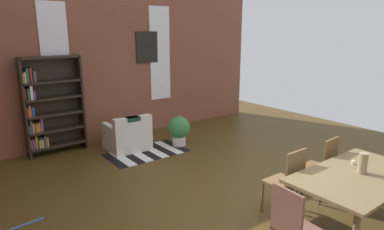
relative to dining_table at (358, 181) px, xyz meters
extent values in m
plane|color=#4B3716|center=(-0.70, 1.19, -0.66)|extent=(10.62, 10.62, 0.00)
cube|color=brown|center=(-0.70, 5.33, 1.03)|extent=(7.96, 0.12, 3.39)
cube|color=white|center=(-1.92, 5.26, 1.20)|extent=(0.55, 0.02, 2.20)
cube|color=white|center=(0.52, 5.26, 1.20)|extent=(0.55, 0.02, 2.20)
cube|color=brown|center=(0.00, 0.00, 0.06)|extent=(1.75, 0.99, 0.04)
cylinder|color=brown|center=(-0.77, 0.40, -0.31)|extent=(0.07, 0.07, 0.70)
cylinder|color=brown|center=(0.77, 0.40, -0.31)|extent=(0.07, 0.07, 0.70)
cylinder|color=#998466|center=(0.06, 0.00, 0.21)|extent=(0.11, 0.11, 0.26)
cylinder|color=silver|center=(0.25, 0.21, 0.11)|extent=(0.04, 0.04, 0.05)
cylinder|color=brown|center=(1.00, 0.19, -0.45)|extent=(0.04, 0.04, 0.43)
cube|color=brown|center=(-1.17, 0.00, -0.21)|extent=(0.43, 0.43, 0.04)
cube|color=brown|center=(-1.36, 0.01, 0.04)|extent=(0.06, 0.38, 0.50)
cube|color=brown|center=(-0.39, 0.80, -0.21)|extent=(0.40, 0.40, 0.04)
cube|color=brown|center=(-0.39, 0.61, 0.04)|extent=(0.38, 0.03, 0.50)
cylinder|color=brown|center=(-0.21, 0.97, -0.45)|extent=(0.04, 0.04, 0.43)
cylinder|color=brown|center=(-0.57, 0.98, -0.45)|extent=(0.04, 0.04, 0.43)
cylinder|color=brown|center=(-0.21, 0.61, -0.45)|extent=(0.04, 0.04, 0.43)
cylinder|color=brown|center=(-0.57, 0.62, -0.45)|extent=(0.04, 0.04, 0.43)
cube|color=brown|center=(0.39, 0.80, -0.21)|extent=(0.43, 0.43, 0.04)
cube|color=brown|center=(0.41, 0.61, 0.04)|extent=(0.38, 0.06, 0.50)
cylinder|color=brown|center=(0.56, 0.99, -0.45)|extent=(0.04, 0.04, 0.43)
cylinder|color=brown|center=(0.20, 0.96, -0.45)|extent=(0.04, 0.04, 0.43)
cylinder|color=brown|center=(0.59, 0.63, -0.45)|extent=(0.04, 0.04, 0.43)
cylinder|color=brown|center=(0.23, 0.60, -0.45)|extent=(0.04, 0.04, 0.43)
cube|color=#2D2319|center=(-2.64, 5.08, 0.31)|extent=(0.04, 0.30, 1.94)
cube|color=#2D2319|center=(-1.55, 5.08, 0.31)|extent=(0.04, 0.30, 1.94)
cube|color=#2D2319|center=(-2.09, 5.22, 0.31)|extent=(1.13, 0.01, 1.94)
cube|color=#2D2319|center=(-2.09, 5.08, -0.50)|extent=(1.09, 0.30, 0.04)
cube|color=#8C4C8C|center=(-2.60, 5.08, -0.39)|extent=(0.04, 0.16, 0.19)
cube|color=#8C4C8C|center=(-2.55, 5.08, -0.38)|extent=(0.03, 0.15, 0.19)
cube|color=gold|center=(-2.50, 5.08, -0.36)|extent=(0.04, 0.15, 0.24)
cube|color=gold|center=(-2.45, 5.08, -0.40)|extent=(0.04, 0.25, 0.16)
cube|color=white|center=(-2.39, 5.08, -0.40)|extent=(0.03, 0.20, 0.17)
cube|color=#4C4C51|center=(-2.35, 5.08, -0.37)|extent=(0.04, 0.24, 0.22)
cube|color=orange|center=(-2.30, 5.08, -0.38)|extent=(0.03, 0.25, 0.20)
cube|color=#2D2319|center=(-2.09, 5.08, -0.18)|extent=(1.09, 0.30, 0.04)
cube|color=#284C8C|center=(-2.60, 5.08, -0.08)|extent=(0.03, 0.24, 0.15)
cube|color=#4C4C51|center=(-2.57, 5.08, -0.03)|extent=(0.03, 0.22, 0.26)
cube|color=orange|center=(-2.52, 5.08, -0.06)|extent=(0.04, 0.16, 0.19)
cube|color=gold|center=(-2.47, 5.08, -0.08)|extent=(0.03, 0.16, 0.16)
cube|color=orange|center=(-2.43, 5.08, -0.07)|extent=(0.04, 0.19, 0.18)
cube|color=#8C4C8C|center=(-2.37, 5.08, -0.03)|extent=(0.04, 0.15, 0.25)
cube|color=#2D2319|center=(-2.09, 5.08, 0.15)|extent=(1.09, 0.30, 0.04)
cube|color=#B22D28|center=(-2.60, 5.08, 0.26)|extent=(0.04, 0.25, 0.18)
cube|color=orange|center=(-2.55, 5.08, 0.28)|extent=(0.04, 0.20, 0.22)
cube|color=#284C8C|center=(-2.50, 5.08, 0.26)|extent=(0.05, 0.21, 0.19)
cube|color=#2D2319|center=(-2.09, 5.08, 0.47)|extent=(1.09, 0.30, 0.04)
cube|color=#B22D28|center=(-2.60, 5.08, 0.60)|extent=(0.04, 0.16, 0.22)
cube|color=#33724C|center=(-2.55, 5.08, 0.60)|extent=(0.04, 0.22, 0.21)
cube|color=white|center=(-2.50, 5.08, 0.62)|extent=(0.05, 0.24, 0.27)
cube|color=#8C4C8C|center=(-2.44, 5.08, 0.57)|extent=(0.03, 0.19, 0.16)
cube|color=#2D2319|center=(-2.09, 5.08, 0.79)|extent=(1.09, 0.30, 0.04)
cube|color=gold|center=(-2.60, 5.08, 0.90)|extent=(0.04, 0.15, 0.18)
cube|color=white|center=(-2.56, 5.08, 0.91)|extent=(0.03, 0.15, 0.20)
cube|color=#33724C|center=(-2.52, 5.08, 0.94)|extent=(0.04, 0.15, 0.26)
cube|color=#B22D28|center=(-2.46, 5.08, 0.95)|extent=(0.04, 0.19, 0.27)
cube|color=#4C4C51|center=(-2.40, 5.08, 0.91)|extent=(0.05, 0.22, 0.20)
cube|color=#2D2319|center=(-2.09, 5.08, 1.26)|extent=(1.09, 0.30, 0.04)
cube|color=silver|center=(-0.87, 4.42, -0.46)|extent=(0.83, 0.83, 0.40)
cube|color=silver|center=(-0.88, 4.11, -0.09)|extent=(0.81, 0.19, 0.35)
cube|color=silver|center=(-0.53, 4.41, -0.19)|extent=(0.15, 0.72, 0.15)
cube|color=silver|center=(-1.21, 4.44, -0.19)|extent=(0.15, 0.72, 0.15)
cube|color=#19382D|center=(-0.88, 4.11, 0.05)|extent=(0.29, 0.18, 0.08)
cylinder|color=#335999|center=(-3.52, 1.12, 0.15)|extent=(0.44, 0.07, 0.02)
cylinder|color=silver|center=(0.11, 3.92, -0.56)|extent=(0.29, 0.29, 0.21)
sphere|color=#387F42|center=(0.11, 3.92, -0.26)|extent=(0.48, 0.48, 0.48)
cube|color=black|center=(-1.40, 3.94, -0.66)|extent=(0.18, 0.91, 0.01)
cube|color=white|center=(-1.22, 3.94, -0.66)|extent=(0.18, 0.91, 0.01)
cube|color=black|center=(-1.04, 3.94, -0.66)|extent=(0.18, 0.91, 0.01)
cube|color=white|center=(-0.86, 3.94, -0.66)|extent=(0.18, 0.91, 0.01)
cube|color=black|center=(-0.69, 3.94, -0.66)|extent=(0.18, 0.91, 0.01)
cube|color=white|center=(-0.51, 3.94, -0.66)|extent=(0.18, 0.91, 0.01)
cube|color=black|center=(-0.33, 3.94, -0.66)|extent=(0.18, 0.91, 0.01)
cube|color=white|center=(-0.15, 3.94, -0.66)|extent=(0.18, 0.91, 0.01)
cube|color=black|center=(0.02, 3.94, -0.66)|extent=(0.18, 0.91, 0.01)
cube|color=black|center=(0.16, 5.26, 1.37)|extent=(0.56, 0.03, 0.72)
camera|label=1|loc=(-3.88, -1.77, 1.77)|focal=31.65mm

